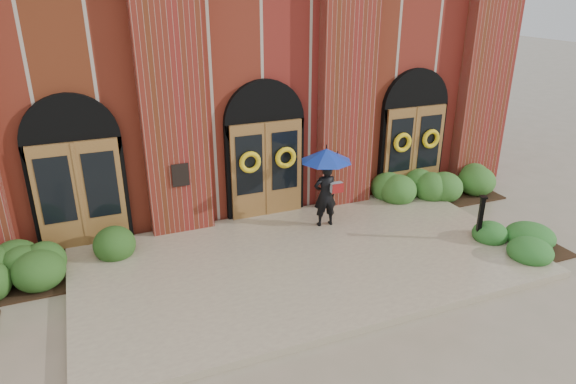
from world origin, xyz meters
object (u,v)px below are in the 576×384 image
hedge_wall_left (52,263)px  hedge_wall_right (443,186)px  metal_post (480,217)px  man_with_umbrella (326,172)px

hedge_wall_left → hedge_wall_right: size_ratio=0.94×
metal_post → hedge_wall_left: bearing=166.9°
hedge_wall_left → hedge_wall_right: 10.44m
hedge_wall_right → metal_post: bearing=-111.4°
hedge_wall_left → metal_post: bearing=-13.1°
hedge_wall_right → hedge_wall_left: bearing=-177.2°
man_with_umbrella → hedge_wall_right: 4.28m
hedge_wall_right → man_with_umbrella: bearing=-172.2°
man_with_umbrella → hedge_wall_left: (-6.35, 0.05, -1.18)m
man_with_umbrella → metal_post: bearing=148.8°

